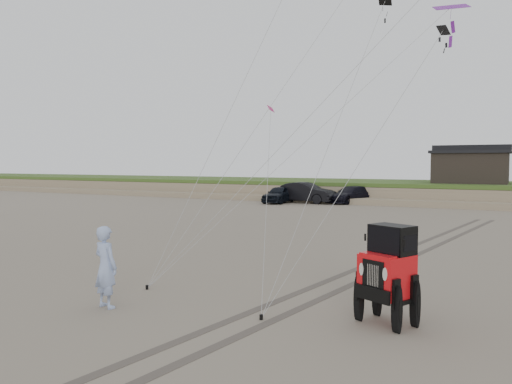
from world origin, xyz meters
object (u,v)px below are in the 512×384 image
man (106,267)px  truck_c (352,195)px  truck_a (279,194)px  truck_b (305,193)px  jeep (387,285)px  cabin (471,166)px

man → truck_c: bearing=-72.4°
truck_a → truck_b: (1.94, 1.15, 0.15)m
truck_a → jeep: (16.10, -28.60, 0.12)m
truck_b → truck_c: (3.72, 1.54, -0.15)m
truck_b → truck_c: size_ratio=1.06×
truck_a → jeep: size_ratio=0.94×
cabin → truck_b: cabin is taller
truck_a → truck_c: truck_a is taller
truck_c → man: 33.49m
cabin → jeep: 37.04m
truck_a → jeep: jeep is taller
cabin → truck_c: (-9.02, -5.64, -2.49)m
truck_b → man: size_ratio=2.73×
truck_b → truck_a: bearing=125.5°
truck_c → truck_b: bearing=-133.3°
man → truck_a: bearing=-61.7°
truck_b → man: bearing=-161.3°
jeep → man: size_ratio=2.33×
truck_b → jeep: (14.16, -29.75, -0.03)m
cabin → truck_a: 17.06m
cabin → truck_b: 14.81m
cabin → truck_c: bearing=-148.0°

